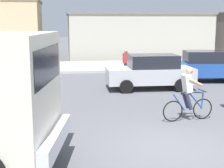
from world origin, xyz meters
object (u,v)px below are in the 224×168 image
Objects in this scene: car_white_mid at (151,72)px; car_red_near at (204,66)px; cyclist at (188,94)px; pedestrian_near_kerb at (126,63)px.

car_red_near is at bearing 25.85° from car_white_mid.
cyclist is 0.43× the size of car_white_mid.
car_white_mid is 3.13m from pedestrian_near_kerb.
cyclist reaches higher than car_white_mid.
car_red_near is 1.04× the size of car_white_mid.
pedestrian_near_kerb is at bearing 159.04° from car_red_near.
car_white_mid is at bearing -78.85° from pedestrian_near_kerb.
car_white_mid is (0.11, 5.14, -0.05)m from cyclist.
pedestrian_near_kerb reaches higher than car_white_mid.
car_red_near is at bearing 63.25° from cyclist.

